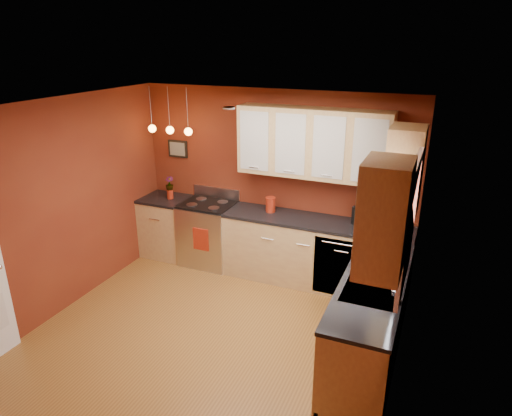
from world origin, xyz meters
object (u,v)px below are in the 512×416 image
at_px(gas_range, 209,233).
at_px(coffee_maker, 360,216).
at_px(red_canister, 271,204).
at_px(soap_pump, 396,293).
at_px(sink, 371,290).

bearing_deg(gas_range, coffee_maker, 2.18).
height_order(red_canister, soap_pump, red_canister).
relative_size(red_canister, coffee_maker, 0.86).
relative_size(gas_range, red_canister, 5.27).
height_order(coffee_maker, soap_pump, coffee_maker).
bearing_deg(red_canister, coffee_maker, 0.60).
xyz_separation_m(gas_range, sink, (2.62, -1.50, 0.43)).
bearing_deg(sink, coffee_maker, 104.84).
distance_m(gas_range, coffee_maker, 2.28).
distance_m(sink, coffee_maker, 1.64).
distance_m(coffee_maker, soap_pump, 1.87).
relative_size(gas_range, sink, 1.59).
xyz_separation_m(gas_range, red_canister, (0.96, 0.07, 0.57)).
bearing_deg(gas_range, red_canister, 4.20).
bearing_deg(gas_range, soap_pump, -30.08).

